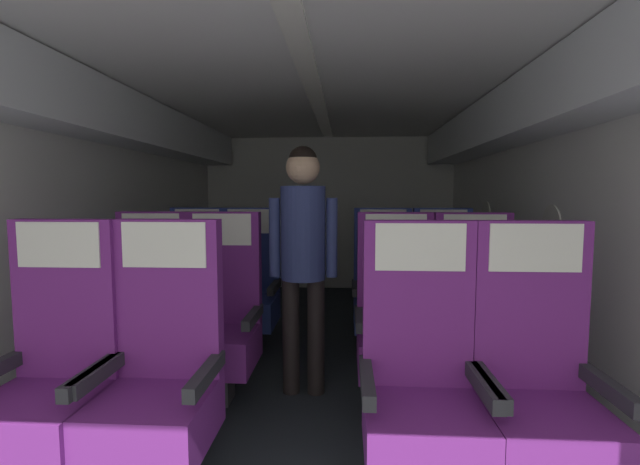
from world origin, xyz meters
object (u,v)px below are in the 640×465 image
object	(u,v)px
seat_b_right_window	(396,325)
seat_b_left_aisle	(220,322)
seat_c_right_window	(383,293)
seat_b_left_window	(148,320)
seat_c_left_window	(195,290)
seat_a_left_aisle	(160,379)
seat_a_right_aisle	(539,391)
seat_a_right_window	(421,388)
seat_c_left_aisle	(249,291)
flight_attendant	(303,244)
seat_b_right_aisle	(476,327)
seat_c_right_aisle	(444,294)
seat_a_left_window	(52,379)

from	to	relation	value
seat_b_right_window	seat_b_left_aisle	bearing A→B (deg)	-179.97
seat_b_left_aisle	seat_c_right_window	distance (m)	1.38
seat_b_left_window	seat_c_left_window	bearing A→B (deg)	89.72
seat_a_left_aisle	seat_a_right_aisle	bearing A→B (deg)	-0.46
seat_a_right_window	seat_b_right_window	world-z (taller)	same
seat_c_left_aisle	flight_attendant	bearing A→B (deg)	-55.42
seat_a_right_aisle	seat_c_left_aisle	bearing A→B (deg)	132.65
seat_b_left_window	flight_attendant	bearing A→B (deg)	4.75
seat_b_left_aisle	seat_b_left_window	bearing A→B (deg)	179.14
seat_b_right_aisle	seat_c_right_window	xyz separation A→B (m)	(-0.48, 0.87, 0.00)
seat_c_right_aisle	seat_b_right_window	bearing A→B (deg)	-119.20
flight_attendant	seat_c_left_aisle	bearing A→B (deg)	-76.16
seat_b_right_aisle	seat_c_right_aisle	xyz separation A→B (m)	(0.00, 0.86, 0.00)
seat_c_right_aisle	flight_attendant	size ratio (longest dim) A/B	0.74
seat_b_left_aisle	flight_attendant	size ratio (longest dim) A/B	0.74
seat_a_right_window	seat_c_left_window	bearing A→B (deg)	132.08
seat_a_right_window	seat_c_left_window	world-z (taller)	same
seat_a_left_window	seat_b_right_window	distance (m)	1.79
seat_c_right_window	seat_b_right_aisle	bearing A→B (deg)	-60.98
seat_a_left_window	seat_a_right_window	xyz separation A→B (m)	(1.57, 0.01, 0.00)
seat_b_left_aisle	seat_b_right_window	bearing A→B (deg)	0.03
seat_c_left_aisle	seat_a_left_window	bearing A→B (deg)	-105.06
seat_c_left_aisle	flight_attendant	distance (m)	1.05
seat_a_left_window	seat_c_right_aisle	world-z (taller)	same
seat_a_left_aisle	seat_c_left_aisle	size ratio (longest dim) A/B	1.00
seat_c_left_aisle	seat_c_right_aisle	size ratio (longest dim) A/B	1.00
seat_b_left_aisle	seat_c_right_window	size ratio (longest dim) A/B	1.00
seat_b_right_aisle	seat_b_left_window	bearing A→B (deg)	179.55
seat_b_right_aisle	flight_attendant	bearing A→B (deg)	174.70
seat_b_left_aisle	seat_c_left_aisle	distance (m)	0.85
seat_a_left_window	seat_c_left_window	bearing A→B (deg)	89.52
seat_c_right_aisle	seat_b_right_aisle	bearing A→B (deg)	-90.21
seat_b_right_window	seat_a_right_aisle	bearing A→B (deg)	-61.10
seat_b_right_aisle	seat_c_right_window	distance (m)	0.99
seat_a_left_aisle	seat_a_right_window	distance (m)	1.11
seat_b_right_window	seat_c_left_window	xyz separation A→B (m)	(-1.55, 0.86, 0.00)
seat_a_right_window	seat_b_right_aisle	bearing A→B (deg)	61.13
seat_b_left_window	seat_b_right_aisle	distance (m)	2.03
seat_c_right_aisle	seat_a_left_window	bearing A→B (deg)	-139.81
seat_c_right_window	seat_a_right_aisle	bearing A→B (deg)	-74.34
seat_a_right_aisle	flight_attendant	bearing A→B (deg)	137.95
seat_a_right_window	seat_c_left_aisle	bearing A→B (deg)	122.79
seat_a_left_window	seat_b_left_aisle	distance (m)	0.99
seat_a_right_aisle	seat_a_right_window	distance (m)	0.47
seat_b_right_window	seat_c_right_aisle	world-z (taller)	same
seat_c_right_aisle	seat_c_right_window	distance (m)	0.48
seat_b_right_aisle	flight_attendant	xyz separation A→B (m)	(-1.05, 0.10, 0.48)
flight_attendant	seat_b_left_window	bearing A→B (deg)	-15.99
seat_b_right_window	seat_c_left_window	distance (m)	1.77
seat_a_right_window	flight_attendant	bearing A→B (deg)	121.31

